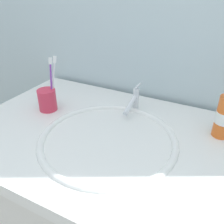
% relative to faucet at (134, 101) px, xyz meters
% --- Properties ---
extents(tiled_wall_back, '(2.22, 0.04, 2.40)m').
position_rel_faucet_xyz_m(tiled_wall_back, '(-0.01, 0.19, 0.33)').
color(tiled_wall_back, silver).
rests_on(tiled_wall_back, ground).
extents(vanity_counter, '(1.02, 0.67, 0.82)m').
position_rel_faucet_xyz_m(vanity_counter, '(-0.01, -0.19, -0.45)').
color(vanity_counter, silver).
rests_on(vanity_counter, ground).
extents(sink_basin, '(0.46, 0.46, 0.11)m').
position_rel_faucet_xyz_m(sink_basin, '(0.00, -0.22, -0.09)').
color(sink_basin, white).
rests_on(sink_basin, vanity_counter).
extents(faucet, '(0.02, 0.15, 0.10)m').
position_rel_faucet_xyz_m(faucet, '(0.00, 0.00, 0.00)').
color(faucet, silver).
rests_on(faucet, sink_basin).
extents(toothbrush_cup, '(0.07, 0.07, 0.09)m').
position_rel_faucet_xyz_m(toothbrush_cup, '(-0.31, -0.15, -0.00)').
color(toothbrush_cup, '#D8334C').
rests_on(toothbrush_cup, vanity_counter).
extents(toothbrush_purple, '(0.02, 0.03, 0.21)m').
position_rel_faucet_xyz_m(toothbrush_purple, '(-0.30, -0.13, 0.08)').
color(toothbrush_purple, purple).
rests_on(toothbrush_purple, toothbrush_cup).
extents(toothbrush_white, '(0.04, 0.04, 0.21)m').
position_rel_faucet_xyz_m(toothbrush_white, '(-0.29, -0.12, 0.08)').
color(toothbrush_white, white).
rests_on(toothbrush_white, toothbrush_cup).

